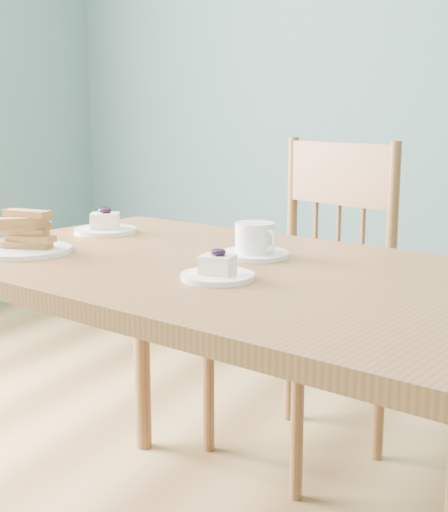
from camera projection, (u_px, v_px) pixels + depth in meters
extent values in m
cube|color=brown|center=(235.00, 275.00, 1.56)|extent=(1.56, 1.08, 0.04)
cylinder|color=brown|center=(142.00, 343.00, 2.30)|extent=(0.05, 0.05, 0.72)
cube|color=brown|center=(294.00, 314.00, 2.23)|extent=(0.59, 0.58, 0.04)
cylinder|color=brown|center=(209.00, 385.00, 2.31)|extent=(0.04, 0.04, 0.45)
cylinder|color=brown|center=(297.00, 425.00, 2.01)|extent=(0.04, 0.04, 0.45)
cylinder|color=brown|center=(290.00, 360.00, 2.55)|extent=(0.04, 0.04, 0.45)
cylinder|color=brown|center=(379.00, 392.00, 2.25)|extent=(0.04, 0.04, 0.45)
cylinder|color=brown|center=(292.00, 213.00, 2.46)|extent=(0.04, 0.04, 0.52)
cylinder|color=brown|center=(392.00, 228.00, 2.15)|extent=(0.04, 0.04, 0.52)
cube|color=brown|center=(340.00, 174.00, 2.27)|extent=(0.38, 0.17, 0.20)
cylinder|color=brown|center=(315.00, 247.00, 2.40)|extent=(0.02, 0.02, 0.31)
cylinder|color=brown|center=(338.00, 251.00, 2.32)|extent=(0.02, 0.02, 0.31)
cylinder|color=brown|center=(362.00, 256.00, 2.25)|extent=(0.02, 0.02, 0.31)
cylinder|color=white|center=(218.00, 276.00, 1.43)|extent=(0.15, 0.15, 0.01)
cube|color=#FFE8C3|center=(218.00, 265.00, 1.43)|extent=(0.07, 0.06, 0.04)
ellipsoid|color=black|center=(218.00, 252.00, 1.42)|extent=(0.03, 0.03, 0.01)
sphere|color=black|center=(223.00, 252.00, 1.42)|extent=(0.01, 0.01, 0.01)
sphere|color=black|center=(216.00, 251.00, 1.43)|extent=(0.01, 0.01, 0.01)
sphere|color=black|center=(217.00, 253.00, 1.42)|extent=(0.01, 0.01, 0.01)
cylinder|color=white|center=(105.00, 231.00, 1.98)|extent=(0.17, 0.17, 0.01)
cube|color=#FFE8C3|center=(105.00, 221.00, 1.98)|extent=(0.09, 0.09, 0.04)
ellipsoid|color=black|center=(105.00, 210.00, 1.97)|extent=(0.04, 0.04, 0.02)
sphere|color=black|center=(109.00, 210.00, 1.97)|extent=(0.02, 0.02, 0.02)
sphere|color=black|center=(104.00, 210.00, 1.98)|extent=(0.02, 0.02, 0.02)
sphere|color=black|center=(103.00, 211.00, 1.96)|extent=(0.02, 0.02, 0.02)
cylinder|color=white|center=(255.00, 254.00, 1.66)|extent=(0.16, 0.16, 0.01)
cylinder|color=white|center=(255.00, 237.00, 1.65)|extent=(0.12, 0.12, 0.07)
cylinder|color=#9C6B45|center=(255.00, 226.00, 1.64)|extent=(0.08, 0.08, 0.00)
torus|color=white|center=(268.00, 240.00, 1.61)|extent=(0.05, 0.03, 0.05)
cylinder|color=white|center=(25.00, 250.00, 1.71)|extent=(0.22, 0.22, 0.01)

